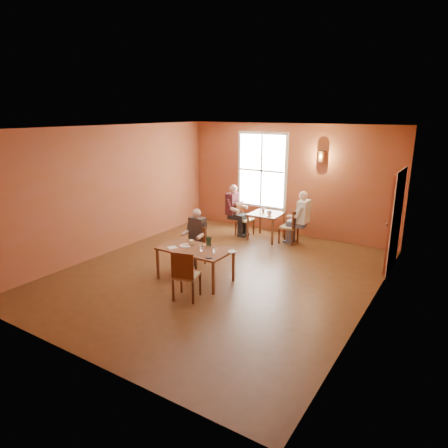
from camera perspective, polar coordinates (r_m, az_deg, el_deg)
The scene contains 29 objects.
ground at distance 8.45m, azimuth -0.73°, elevation -7.18°, with size 6.00×7.00×0.01m, color brown.
wall_back at distance 11.03m, azimuth 9.23°, elevation 6.23°, with size 6.00×0.04×3.00m, color brown.
wall_front at distance 5.51m, azimuth -21.05°, elevation -4.41°, with size 6.00×0.04×3.00m, color brown.
wall_left at distance 9.91m, azimuth -15.54°, elevation 4.77°, with size 0.04×7.00×3.00m, color brown.
wall_right at distance 6.88m, azimuth 20.70°, elevation -0.42°, with size 0.04×7.00×3.00m, color brown.
ceiling at distance 7.78m, azimuth -0.81°, elevation 13.60°, with size 6.00×7.00×0.04m, color white.
window at distance 11.29m, azimuth 5.42°, elevation 7.61°, with size 1.36×0.10×1.96m, color white.
door at distance 9.20m, azimuth 23.09°, elevation 0.36°, with size 0.12×1.04×2.10m, color maroon.
wall_sconce at distance 10.53m, azimuth 13.74°, elevation 9.38°, with size 0.16×0.16×0.28m, color brown.
main_table at distance 8.08m, azimuth -4.13°, elevation -5.75°, with size 1.43×0.81×0.67m, color brown, non-canonical shape.
chair_diner_main at distance 8.82m, azimuth -4.27°, elevation -3.27°, with size 0.37×0.37×0.85m, color #4D250F, non-canonical shape.
diner_main at distance 8.75m, azimuth -4.41°, elevation -2.27°, with size 0.47×0.47×1.19m, color black, non-canonical shape.
chair_empty at distance 7.28m, azimuth -5.35°, elevation -7.15°, with size 0.42×0.42×0.94m, color #3A1F0F, non-canonical shape.
plate_food at distance 8.12m, azimuth -5.48°, elevation -3.03°, with size 0.25×0.25×0.03m, color white.
sandwich at distance 8.09m, azimuth -4.69°, elevation -2.80°, with size 0.09×0.08×0.11m, color tan.
goblet_b at distance 7.52m, azimuth -1.36°, elevation -3.95°, with size 0.07×0.07×0.17m, color white, non-canonical shape.
goblet_c at distance 7.59m, azimuth -3.14°, elevation -3.75°, with size 0.07×0.07×0.18m, color white, non-canonical shape.
menu_stand at distance 8.08m, azimuth -2.21°, elevation -2.51°, with size 0.11×0.06×0.18m, color #1F3A25.
knife at distance 7.84m, azimuth -5.66°, elevation -3.85°, with size 0.18×0.01×0.00m, color silver.
napkin at distance 8.06m, azimuth -7.39°, elevation -3.36°, with size 0.17×0.17×0.01m, color silver.
side_plate at distance 7.76m, azimuth 1.21°, elevation -3.95°, with size 0.18×0.18×0.01m, color white.
sunglasses at distance 7.43m, azimuth -2.19°, elevation -4.88°, with size 0.13×0.04×0.02m, color black.
second_table at distance 10.68m, azimuth 6.03°, elevation -0.29°, with size 0.80×0.80×0.71m, color brown, non-canonical shape.
chair_diner_white at distance 10.39m, azimuth 9.25°, elevation -0.29°, with size 0.40×0.40×0.91m, color #512C11, non-canonical shape.
diner_white at distance 10.33m, azimuth 9.46°, elevation 0.82°, with size 0.53×0.53×1.33m, color white, non-canonical shape.
chair_diner_maroon at distance 10.94m, azimuth 3.00°, elevation 0.74°, with size 0.40×0.40×0.91m, color #562C15, non-canonical shape.
diner_maroon at distance 10.90m, azimuth 2.87°, elevation 1.85°, with size 0.54×0.54×1.34m, color #5E1615, non-canonical shape.
cup_a at distance 10.44m, azimuth 6.50°, elevation 1.61°, with size 0.13×0.13×0.10m, color white.
cup_b at distance 10.75m, azimuth 5.63°, elevation 2.04°, with size 0.10×0.10×0.09m, color silver.
Camera 1 is at (4.24, -6.52, 3.31)m, focal length 32.00 mm.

